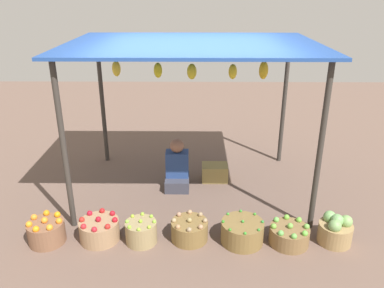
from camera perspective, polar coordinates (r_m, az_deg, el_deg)
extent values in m
plane|color=brown|center=(5.95, 0.06, -6.48)|extent=(14.00, 14.00, 0.00)
cylinder|color=#38332D|center=(4.84, -18.43, -0.76)|extent=(0.07, 0.07, 2.14)
cylinder|color=#38332D|center=(4.81, 18.43, -0.91)|extent=(0.07, 0.07, 2.14)
cylinder|color=#38332D|center=(6.67, -13.14, 6.10)|extent=(0.07, 0.07, 2.14)
cylinder|color=#38332D|center=(6.65, 13.48, 6.02)|extent=(0.07, 0.07, 2.14)
cube|color=#244A97|center=(5.26, 0.06, 14.57)|extent=(3.35, 2.32, 0.04)
ellipsoid|color=yellow|center=(5.68, -11.14, 10.90)|extent=(0.12, 0.12, 0.22)
ellipsoid|color=yellow|center=(5.48, -5.06, 10.82)|extent=(0.12, 0.12, 0.21)
ellipsoid|color=yellow|center=(5.37, -0.03, 10.67)|extent=(0.13, 0.13, 0.22)
ellipsoid|color=yellow|center=(5.40, 6.05, 10.61)|extent=(0.12, 0.12, 0.21)
ellipsoid|color=yellow|center=(5.55, 10.55, 10.69)|extent=(0.13, 0.13, 0.25)
cube|color=#3A3B48|center=(5.93, -2.18, -5.66)|extent=(0.36, 0.44, 0.18)
cube|color=navy|center=(5.84, -2.20, -2.92)|extent=(0.34, 0.22, 0.40)
sphere|color=#92614A|center=(5.72, -2.25, -0.25)|extent=(0.21, 0.21, 0.21)
cylinder|color=brown|center=(5.06, -20.74, -12.08)|extent=(0.44, 0.44, 0.27)
sphere|color=orange|center=(4.97, -21.00, -10.50)|extent=(0.08, 0.08, 0.08)
sphere|color=orange|center=(4.92, -19.08, -10.71)|extent=(0.08, 0.08, 0.08)
sphere|color=orange|center=(5.04, -19.30, -9.83)|extent=(0.08, 0.08, 0.08)
sphere|color=orange|center=(5.12, -20.74, -9.53)|extent=(0.08, 0.08, 0.08)
sphere|color=orange|center=(5.09, -22.35, -9.99)|extent=(0.08, 0.08, 0.08)
sphere|color=orange|center=(4.98, -22.99, -10.90)|extent=(0.08, 0.08, 0.08)
sphere|color=orange|center=(4.86, -22.11, -11.59)|extent=(0.08, 0.08, 0.08)
sphere|color=orange|center=(4.83, -20.33, -11.51)|extent=(0.08, 0.08, 0.08)
cylinder|color=#9E7B58|center=(4.92, -13.53, -12.29)|extent=(0.48, 0.48, 0.26)
sphere|color=#AE1423|center=(4.83, -13.70, -10.77)|extent=(0.07, 0.07, 0.07)
sphere|color=red|center=(4.79, -11.35, -10.95)|extent=(0.07, 0.07, 0.07)
sphere|color=#AC1621|center=(4.92, -11.70, -10.03)|extent=(0.07, 0.07, 0.07)
sphere|color=#B01A1C|center=(5.00, -13.16, -9.60)|extent=(0.07, 0.07, 0.07)
sphere|color=red|center=(4.99, -14.91, -9.88)|extent=(0.07, 0.07, 0.07)
sphere|color=#AD261F|center=(4.89, -16.00, -10.71)|extent=(0.07, 0.07, 0.07)
sphere|color=red|center=(4.76, -15.77, -11.67)|extent=(0.07, 0.07, 0.07)
sphere|color=#B21E29|center=(4.68, -14.27, -12.16)|extent=(0.07, 0.07, 0.07)
sphere|color=#AE231F|center=(4.69, -12.40, -11.86)|extent=(0.07, 0.07, 0.07)
cylinder|color=#998458|center=(4.78, -7.52, -12.79)|extent=(0.38, 0.38, 0.27)
sphere|color=#86C72E|center=(4.69, -7.62, -11.25)|extent=(0.04, 0.04, 0.04)
sphere|color=#8BC63B|center=(4.68, -5.61, -11.35)|extent=(0.04, 0.04, 0.04)
sphere|color=#86C233|center=(4.78, -6.04, -10.57)|extent=(0.04, 0.04, 0.04)
sphere|color=#90CB34|center=(4.83, -7.36, -10.23)|extent=(0.04, 0.04, 0.04)
sphere|color=#92BE2E|center=(4.81, -8.81, -10.49)|extent=(0.04, 0.04, 0.04)
sphere|color=#84CE3E|center=(4.72, -9.61, -11.23)|extent=(0.04, 0.04, 0.04)
sphere|color=#82C933|center=(4.62, -9.25, -12.04)|extent=(0.04, 0.04, 0.04)
sphere|color=#94C43B|center=(4.56, -7.89, -12.43)|extent=(0.04, 0.04, 0.04)
sphere|color=#95C133|center=(4.59, -6.36, -12.14)|extent=(0.04, 0.04, 0.04)
cylinder|color=brown|center=(4.79, -0.38, -12.66)|extent=(0.45, 0.45, 0.25)
sphere|color=#9C8754|center=(4.71, -0.38, -11.20)|extent=(0.06, 0.06, 0.06)
sphere|color=#9D805D|center=(4.72, 1.95, -11.27)|extent=(0.06, 0.06, 0.06)
sphere|color=#9A7E59|center=(4.83, 1.25, -10.39)|extent=(0.06, 0.06, 0.06)
sphere|color=#A6805B|center=(4.87, -0.34, -10.03)|extent=(0.06, 0.06, 0.06)
sphere|color=#A4795C|center=(4.83, -1.96, -10.37)|extent=(0.06, 0.06, 0.06)
sphere|color=tan|center=(4.72, -2.71, -11.24)|extent=(0.06, 0.06, 0.06)
sphere|color=#A57A50|center=(4.61, -2.10, -12.16)|extent=(0.06, 0.06, 0.06)
sphere|color=#967F5F|center=(4.56, -0.42, -12.57)|extent=(0.06, 0.06, 0.06)
sphere|color=#A47C5B|center=(4.60, 1.28, -12.19)|extent=(0.06, 0.06, 0.06)
cylinder|color=brown|center=(4.78, 7.44, -12.78)|extent=(0.51, 0.51, 0.27)
sphere|color=#368C2E|center=(4.70, 7.53, -11.29)|extent=(0.04, 0.04, 0.04)
sphere|color=#2F8837|center=(4.73, 10.40, -11.25)|extent=(0.04, 0.04, 0.04)
sphere|color=#358C26|center=(4.86, 9.28, -10.20)|extent=(0.04, 0.04, 0.04)
sphere|color=#368E30|center=(4.90, 7.22, -9.80)|extent=(0.04, 0.04, 0.04)
sphere|color=#3A8F2F|center=(4.82, 5.33, -10.26)|extent=(0.04, 0.04, 0.04)
sphere|color=#318F25|center=(4.68, 4.63, -11.36)|extent=(0.04, 0.04, 0.04)
sphere|color=#368024|center=(4.55, 5.65, -12.51)|extent=(0.04, 0.04, 0.04)
sphere|color=#35902B|center=(4.51, 7.87, -12.97)|extent=(0.04, 0.04, 0.04)
sphere|color=#34852E|center=(4.59, 9.86, -12.42)|extent=(0.04, 0.04, 0.04)
cylinder|color=brown|center=(4.88, 14.18, -12.98)|extent=(0.47, 0.47, 0.22)
sphere|color=#6CAD43|center=(4.80, 14.34, -11.66)|extent=(0.07, 0.07, 0.07)
sphere|color=#6CAB47|center=(4.85, 16.61, -11.61)|extent=(0.07, 0.07, 0.07)
sphere|color=#6AB53D|center=(4.95, 15.55, -10.76)|extent=(0.07, 0.07, 0.07)
sphere|color=#6EB83D|center=(4.96, 13.83, -10.47)|extent=(0.07, 0.07, 0.07)
sphere|color=#68BC50|center=(4.89, 12.37, -10.89)|extent=(0.07, 0.07, 0.07)
sphere|color=#6DAA3D|center=(4.76, 12.00, -11.82)|extent=(0.07, 0.07, 0.07)
sphere|color=#62B250|center=(4.66, 13.02, -12.74)|extent=(0.07, 0.07, 0.07)
sphere|color=#64B049|center=(4.65, 14.87, -13.06)|extent=(0.07, 0.07, 0.07)
sphere|color=#65BC41|center=(4.73, 16.37, -12.57)|extent=(0.07, 0.07, 0.07)
cylinder|color=#9C7E50|center=(5.05, 20.39, -12.28)|extent=(0.40, 0.40, 0.25)
sphere|color=#73A460|center=(4.95, 20.68, -10.51)|extent=(0.15, 0.15, 0.15)
sphere|color=#7DA75C|center=(4.99, 21.85, -10.58)|extent=(0.15, 0.15, 0.15)
sphere|color=#76AC60|center=(5.01, 19.72, -10.11)|extent=(0.15, 0.15, 0.15)
sphere|color=#77A05D|center=(4.86, 20.40, -11.29)|extent=(0.15, 0.15, 0.15)
cube|color=#9B854A|center=(6.14, 3.39, -4.22)|extent=(0.40, 0.30, 0.26)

